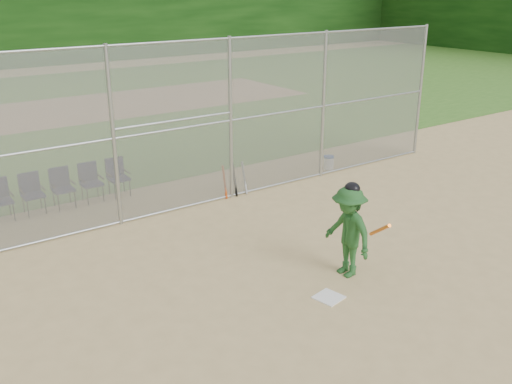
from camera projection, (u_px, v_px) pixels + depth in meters
ground at (336, 289)px, 10.21m from camera, size 100.00×100.00×0.00m
grass_strip at (45, 113)px, 24.03m from camera, size 100.00×100.00×0.00m
dirt_patch_far at (45, 113)px, 24.03m from camera, size 24.00×24.00×0.00m
backstop_fence at (195, 123)px, 13.34m from camera, size 16.09×0.09×4.00m
home_plate at (329, 297)px, 9.92m from camera, size 0.52×0.52×0.02m
batter_at_plate at (348, 231)px, 10.43m from camera, size 0.92×1.34×1.82m
water_cooler at (329, 162)px, 16.75m from camera, size 0.31×0.31×0.39m
spare_bats at (235, 180)px, 14.56m from camera, size 0.66×0.28×0.85m
chair_2 at (1, 201)px, 13.02m from camera, size 0.54×0.52×0.96m
chair_3 at (33, 194)px, 13.40m from camera, size 0.54×0.52×0.96m
chair_4 at (63, 188)px, 13.78m from camera, size 0.54×0.52×0.96m
chair_5 at (92, 183)px, 14.17m from camera, size 0.54×0.52×0.96m
chair_6 at (119, 178)px, 14.55m from camera, size 0.54×0.52×0.96m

